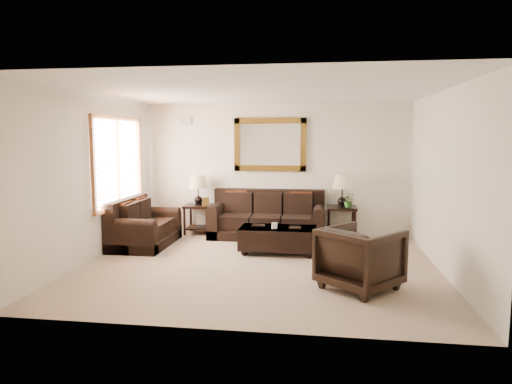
# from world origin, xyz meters

# --- Properties ---
(room) EXTENTS (5.51, 5.01, 2.71)m
(room) POSITION_xyz_m (0.00, 0.00, 1.35)
(room) COLOR gray
(room) RESTS_ON ground
(window) EXTENTS (0.07, 1.96, 1.66)m
(window) POSITION_xyz_m (-2.70, 0.90, 1.55)
(window) COLOR white
(window) RESTS_ON room
(mirror) EXTENTS (1.50, 0.06, 1.10)m
(mirror) POSITION_xyz_m (-0.10, 2.47, 1.85)
(mirror) COLOR #513010
(mirror) RESTS_ON room
(air_vent) EXTENTS (0.25, 0.02, 0.18)m
(air_vent) POSITION_xyz_m (-1.90, 2.48, 2.35)
(air_vent) COLOR #999999
(air_vent) RESTS_ON room
(sofa) EXTENTS (2.28, 0.98, 0.93)m
(sofa) POSITION_xyz_m (-0.10, 2.05, 0.34)
(sofa) COLOR black
(sofa) RESTS_ON room
(loveseat) EXTENTS (0.92, 1.56, 0.87)m
(loveseat) POSITION_xyz_m (-2.33, 0.99, 0.32)
(loveseat) COLOR black
(loveseat) RESTS_ON room
(end_table_left) EXTENTS (0.55, 0.55, 1.22)m
(end_table_left) POSITION_xyz_m (-1.57, 2.18, 0.79)
(end_table_left) COLOR black
(end_table_left) RESTS_ON room
(end_table_right) EXTENTS (0.58, 0.58, 1.27)m
(end_table_right) POSITION_xyz_m (1.38, 2.17, 0.83)
(end_table_right) COLOR black
(end_table_right) RESTS_ON room
(coffee_table) EXTENTS (1.34, 0.73, 0.56)m
(coffee_table) POSITION_xyz_m (0.23, 0.77, 0.28)
(coffee_table) COLOR black
(coffee_table) RESTS_ON room
(armchair) EXTENTS (1.21, 1.21, 0.91)m
(armchair) POSITION_xyz_m (1.48, -0.96, 0.46)
(armchair) COLOR black
(armchair) RESTS_ON floor
(potted_plant) EXTENTS (0.27, 0.29, 0.22)m
(potted_plant) POSITION_xyz_m (1.50, 2.07, 0.74)
(potted_plant) COLOR #27561D
(potted_plant) RESTS_ON end_table_right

